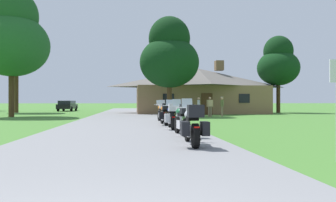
% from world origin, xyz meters
% --- Properties ---
extents(ground_plane, '(500.00, 500.00, 0.00)m').
position_xyz_m(ground_plane, '(0.00, 20.00, 0.00)').
color(ground_plane, '#42752D').
extents(asphalt_driveway, '(6.40, 80.00, 0.06)m').
position_xyz_m(asphalt_driveway, '(0.00, 18.00, 0.03)').
color(asphalt_driveway, slate).
rests_on(asphalt_driveway, ground).
extents(motorcycle_silver_nearest_to_camera, '(0.73, 2.08, 1.30)m').
position_xyz_m(motorcycle_silver_nearest_to_camera, '(2.02, 6.51, 0.61)').
color(motorcycle_silver_nearest_to_camera, black).
rests_on(motorcycle_silver_nearest_to_camera, asphalt_driveway).
extents(motorcycle_green_second_in_row, '(0.66, 2.08, 1.30)m').
position_xyz_m(motorcycle_green_second_in_row, '(2.14, 9.17, 0.62)').
color(motorcycle_green_second_in_row, black).
rests_on(motorcycle_green_second_in_row, asphalt_driveway).
extents(motorcycle_blue_third_in_row, '(0.72, 2.08, 1.30)m').
position_xyz_m(motorcycle_blue_third_in_row, '(2.11, 11.94, 0.61)').
color(motorcycle_blue_third_in_row, black).
rests_on(motorcycle_blue_third_in_row, asphalt_driveway).
extents(motorcycle_orange_fourth_in_row, '(0.79, 2.08, 1.30)m').
position_xyz_m(motorcycle_orange_fourth_in_row, '(2.04, 14.48, 0.61)').
color(motorcycle_orange_fourth_in_row, black).
rests_on(motorcycle_orange_fourth_in_row, asphalt_driveway).
extents(motorcycle_orange_farthest_in_row, '(0.67, 2.08, 1.30)m').
position_xyz_m(motorcycle_orange_farthest_in_row, '(2.11, 17.29, 0.62)').
color(motorcycle_orange_farthest_in_row, black).
rests_on(motorcycle_orange_farthest_in_row, asphalt_driveway).
extents(stone_lodge, '(14.33, 9.45, 5.88)m').
position_xyz_m(stone_lodge, '(7.58, 33.38, 2.56)').
color(stone_lodge, brown).
rests_on(stone_lodge, ground).
extents(bystander_white_shirt_near_lodge, '(0.29, 0.54, 1.67)m').
position_xyz_m(bystander_white_shirt_near_lodge, '(6.18, 26.11, 0.93)').
color(bystander_white_shirt_near_lodge, black).
rests_on(bystander_white_shirt_near_lodge, ground).
extents(bystander_tan_shirt_beside_signpost, '(0.55, 0.23, 1.67)m').
position_xyz_m(bystander_tan_shirt_beside_signpost, '(6.82, 24.47, 0.93)').
color(bystander_tan_shirt_beside_signpost, '#75664C').
rests_on(bystander_tan_shirt_beside_signpost, ground).
extents(bystander_olive_shirt_by_tree, '(0.35, 0.51, 1.69)m').
position_xyz_m(bystander_olive_shirt_by_tree, '(8.04, 25.10, 0.95)').
color(bystander_olive_shirt_by_tree, '#75664C').
rests_on(bystander_olive_shirt_by_tree, ground).
extents(tree_left_near, '(6.12, 6.12, 10.71)m').
position_xyz_m(tree_left_near, '(-9.65, 25.87, 6.69)').
color(tree_left_near, '#422D19').
rests_on(tree_left_near, ground).
extents(tree_by_lodge_front, '(5.15, 5.15, 8.66)m').
position_xyz_m(tree_by_lodge_front, '(3.52, 25.71, 5.27)').
color(tree_by_lodge_front, '#422D19').
rests_on(tree_by_lodge_front, ground).
extents(tree_right_of_lodge, '(4.73, 4.73, 8.80)m').
position_xyz_m(tree_right_of_lodge, '(16.90, 33.23, 5.68)').
color(tree_right_of_lodge, '#422D19').
rests_on(tree_right_of_lodge, ground).
extents(tree_left_far, '(5.66, 5.66, 11.12)m').
position_xyz_m(tree_left_far, '(-12.82, 36.20, 7.39)').
color(tree_left_far, '#422D19').
rests_on(tree_left_far, ground).
extents(parked_black_suv_far_left, '(2.04, 4.66, 1.40)m').
position_xyz_m(parked_black_suv_far_left, '(-8.46, 42.62, 0.78)').
color(parked_black_suv_far_left, black).
rests_on(parked_black_suv_far_left, ground).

